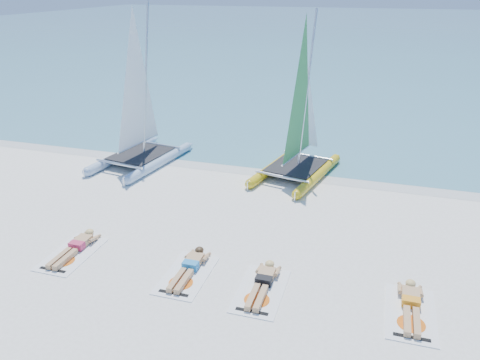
% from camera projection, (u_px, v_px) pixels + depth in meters
% --- Properties ---
extents(ground, '(140.00, 140.00, 0.00)m').
position_uv_depth(ground, '(198.00, 242.00, 12.33)').
color(ground, white).
rests_on(ground, ground).
extents(sea, '(140.00, 115.00, 0.01)m').
position_uv_depth(sea, '(358.00, 28.00, 67.78)').
color(sea, '#679FAC').
rests_on(sea, ground).
extents(wet_sand_strip, '(140.00, 1.40, 0.01)m').
position_uv_depth(wet_sand_strip, '(253.00, 168.00, 17.17)').
color(wet_sand_strip, silver).
rests_on(wet_sand_strip, ground).
extents(catamaran_blue, '(2.70, 4.59, 5.91)m').
position_uv_depth(catamaran_blue, '(139.00, 117.00, 17.07)').
color(catamaran_blue, '#A8C5DD').
rests_on(catamaran_blue, ground).
extents(catamaran_yellow, '(2.86, 4.61, 5.72)m').
position_uv_depth(catamaran_yellow, '(303.00, 123.00, 16.22)').
color(catamaran_yellow, gold).
rests_on(catamaran_yellow, ground).
extents(towel_a, '(1.00, 1.85, 0.02)m').
position_uv_depth(towel_a, '(72.00, 254.00, 11.75)').
color(towel_a, white).
rests_on(towel_a, ground).
extents(sunbather_a, '(0.37, 1.73, 0.26)m').
position_uv_depth(sunbather_a, '(76.00, 246.00, 11.88)').
color(sunbather_a, tan).
rests_on(sunbather_a, towel_a).
extents(towel_b, '(1.00, 1.85, 0.02)m').
position_uv_depth(towel_b, '(187.00, 275.00, 10.92)').
color(towel_b, white).
rests_on(towel_b, ground).
extents(sunbather_b, '(0.37, 1.73, 0.26)m').
position_uv_depth(sunbather_b, '(190.00, 266.00, 11.05)').
color(sunbather_b, tan).
rests_on(sunbather_b, towel_b).
extents(towel_c, '(1.00, 1.85, 0.02)m').
position_uv_depth(towel_c, '(261.00, 291.00, 10.35)').
color(towel_c, white).
rests_on(towel_c, ground).
extents(sunbather_c, '(0.37, 1.73, 0.26)m').
position_uv_depth(sunbather_c, '(263.00, 282.00, 10.48)').
color(sunbather_c, tan).
rests_on(sunbather_c, towel_c).
extents(towel_d, '(1.00, 1.85, 0.02)m').
position_uv_depth(towel_d, '(411.00, 313.00, 9.65)').
color(towel_d, white).
rests_on(towel_d, ground).
extents(sunbather_d, '(0.37, 1.73, 0.26)m').
position_uv_depth(sunbather_d, '(411.00, 303.00, 9.77)').
color(sunbather_d, tan).
rests_on(sunbather_d, towel_d).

